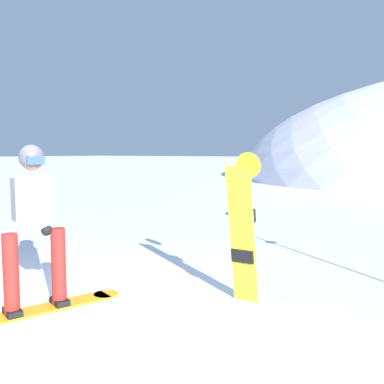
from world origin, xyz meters
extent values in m
cube|color=orange|center=(0.02, 0.46, 0.01)|extent=(0.79, 1.56, 0.02)
cylinder|color=orange|center=(0.28, 1.20, 0.01)|extent=(0.28, 0.28, 0.02)
cube|color=black|center=(0.10, 0.69, 0.05)|extent=(0.28, 0.22, 0.06)
cube|color=black|center=(-0.06, 0.23, 0.05)|extent=(0.28, 0.22, 0.06)
cylinder|color=maroon|center=(0.10, 0.69, 0.43)|extent=(0.15, 0.15, 0.82)
cylinder|color=maroon|center=(-0.06, 0.23, 0.43)|extent=(0.15, 0.15, 0.82)
cube|color=silver|center=(0.02, 0.46, 1.13)|extent=(0.41, 0.33, 0.58)
cylinder|color=silver|center=(-0.19, 0.54, 1.13)|extent=(0.15, 0.20, 0.57)
cylinder|color=silver|center=(0.24, 0.38, 1.13)|extent=(0.15, 0.20, 0.57)
sphere|color=black|center=(-0.20, 0.58, 0.88)|extent=(0.11, 0.11, 0.11)
sphere|color=black|center=(0.27, 0.42, 0.88)|extent=(0.11, 0.11, 0.11)
cube|color=slate|center=(-0.17, 0.53, 1.15)|extent=(0.26, 0.32, 0.44)
cube|color=slate|center=(-0.26, 0.56, 1.07)|extent=(0.12, 0.21, 0.20)
sphere|color=#9E7051|center=(0.02, 0.46, 1.56)|extent=(0.21, 0.21, 0.21)
sphere|color=#4C4C56|center=(0.02, 0.46, 1.59)|extent=(0.25, 0.25, 0.25)
cube|color=navy|center=(0.14, 0.42, 1.56)|extent=(0.09, 0.17, 0.08)
cube|color=yellow|center=(1.71, 1.78, 0.75)|extent=(0.28, 0.28, 1.50)
cylinder|color=yellow|center=(1.71, 1.91, 1.50)|extent=(0.28, 0.07, 0.28)
cube|color=black|center=(1.71, 1.81, 0.97)|extent=(0.25, 0.09, 0.15)
cube|color=black|center=(1.71, 1.81, 0.53)|extent=(0.25, 0.09, 0.15)
ellipsoid|color=#4C4742|center=(-1.28, 7.65, 0.00)|extent=(0.48, 0.41, 0.34)
camera|label=1|loc=(3.62, -2.21, 1.64)|focal=39.21mm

